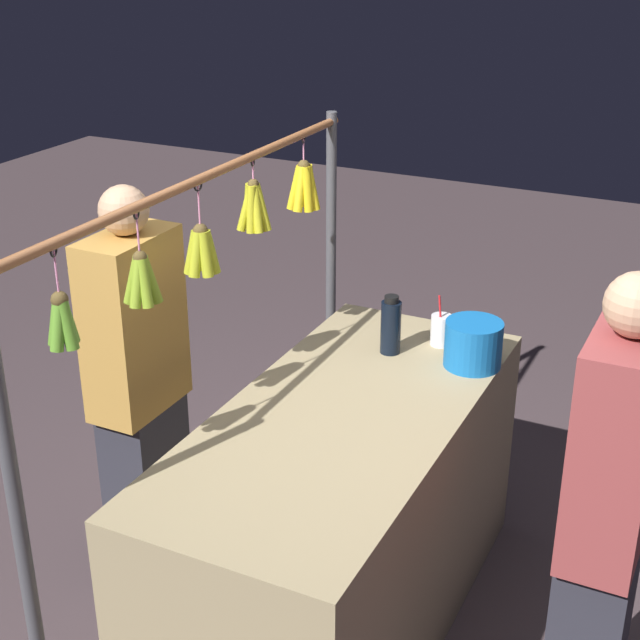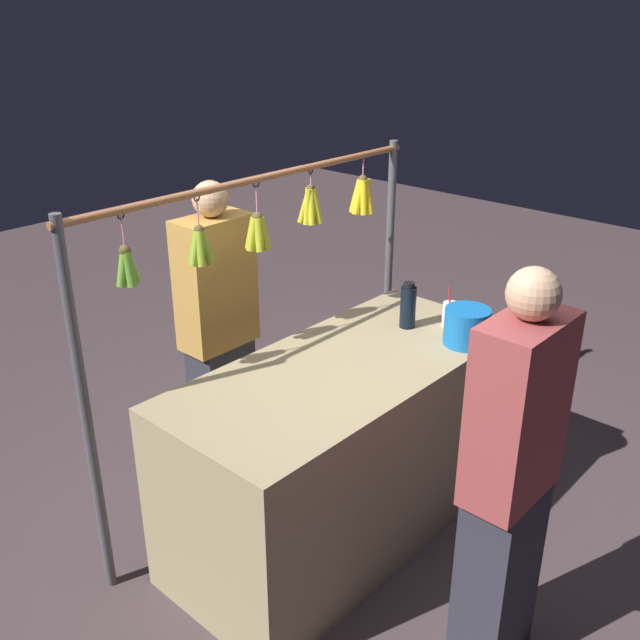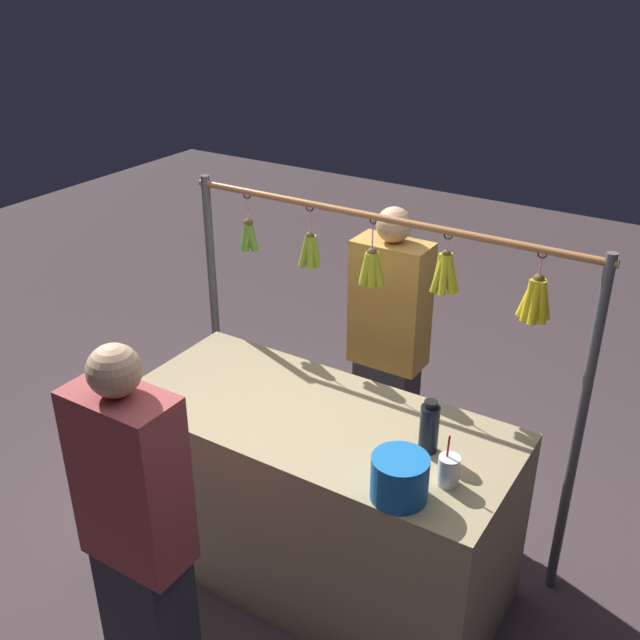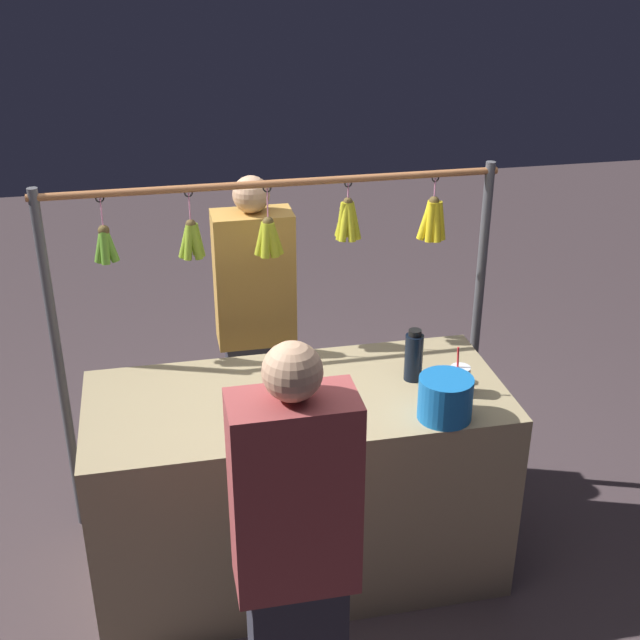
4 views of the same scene
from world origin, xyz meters
TOP-DOWN VIEW (x-y plane):
  - ground_plane at (0.00, 0.00)m, footprint 12.00×12.00m
  - market_counter at (0.00, 0.00)m, footprint 1.71×0.76m
  - display_rack at (-0.04, -0.50)m, footprint 2.00×0.13m
  - water_bottle at (-0.50, -0.03)m, footprint 0.08×0.08m
  - blue_bucket at (-0.53, 0.28)m, footprint 0.21×0.21m
  - drink_cup at (-0.65, 0.12)m, footprint 0.08×0.08m
  - vendor_person at (0.06, -0.78)m, footprint 0.38×0.20m
  - customer_person at (0.17, 0.89)m, footprint 0.38×0.20m

SIDE VIEW (x-z plane):
  - ground_plane at x=0.00m, z-range 0.00..0.00m
  - market_counter at x=0.00m, z-range 0.00..0.88m
  - vendor_person at x=0.06m, z-range -0.01..1.57m
  - customer_person at x=0.17m, z-range -0.01..1.58m
  - drink_cup at x=-0.65m, z-range 0.84..1.05m
  - blue_bucket at x=-0.53m, z-range 0.88..1.06m
  - water_bottle at x=-0.50m, z-range 0.88..1.11m
  - display_rack at x=-0.04m, z-range 0.36..2.02m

